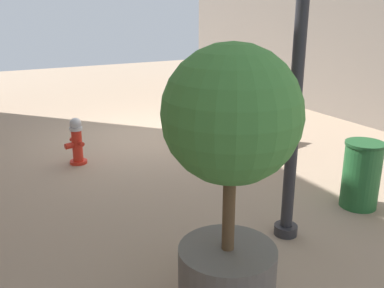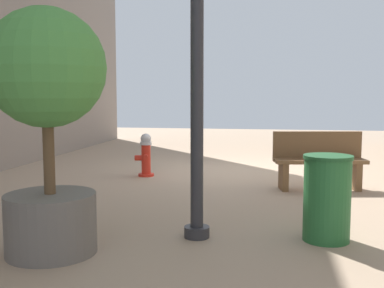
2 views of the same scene
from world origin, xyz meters
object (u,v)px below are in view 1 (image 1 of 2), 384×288
Objects in this scene: bench_near at (249,123)px; street_lamp at (300,40)px; fire_hydrant at (77,141)px; trash_bin at (361,175)px; planter_tree at (230,157)px.

bench_near is 3.82m from street_lamp.
fire_hydrant is 0.89× the size of trash_bin.
planter_tree is at bearing 17.96° from trash_bin.
street_lamp is at bearing 113.59° from fire_hydrant.
fire_hydrant is 0.22× the size of street_lamp.
bench_near is 0.64× the size of planter_tree.
street_lamp is 3.98× the size of trash_bin.
bench_near is at bearing -127.77° from planter_tree.
bench_near reaches higher than trash_bin.
planter_tree reaches higher than bench_near.
planter_tree is (-0.26, 4.41, 1.05)m from fire_hydrant.
fire_hydrant is at bearing -12.19° from bench_near.
trash_bin is (-2.99, 3.53, 0.06)m from fire_hydrant.
street_lamp is at bearing -150.61° from planter_tree.
planter_tree is at bearing 29.39° from street_lamp.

